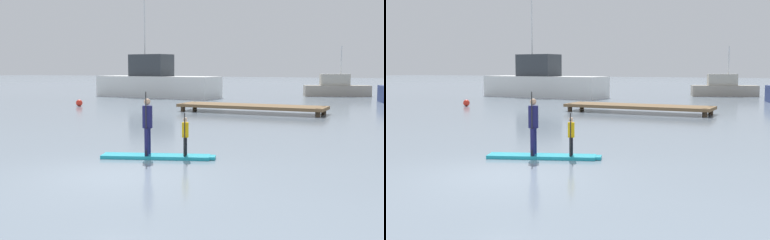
# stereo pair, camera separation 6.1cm
# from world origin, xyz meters

# --- Properties ---
(ground_plane) EXTENTS (240.00, 240.00, 0.00)m
(ground_plane) POSITION_xyz_m (0.00, 0.00, 0.00)
(ground_plane) COLOR gray
(paddleboard_near) EXTENTS (3.36, 1.68, 0.10)m
(paddleboard_near) POSITION_xyz_m (-0.27, 2.43, 0.05)
(paddleboard_near) COLOR #1E9EB2
(paddleboard_near) RESTS_ON ground
(paddler_adult) EXTENTS (0.38, 0.50, 1.88)m
(paddler_adult) POSITION_xyz_m (-0.56, 2.32, 1.06)
(paddler_adult) COLOR #19194C
(paddler_adult) RESTS_ON paddleboard_near
(paddler_child_solo) EXTENTS (0.25, 0.38, 1.26)m
(paddler_child_solo) POSITION_xyz_m (0.49, 2.69, 0.74)
(paddler_child_solo) COLOR black
(paddler_child_solo) RESTS_ON paddleboard_near
(fishing_boat_white_large) EXTENTS (11.82, 4.24, 11.77)m
(fishing_boat_white_large) POSITION_xyz_m (-15.16, 28.55, 1.30)
(fishing_boat_white_large) COLOR silver
(fishing_boat_white_large) RESTS_ON ground
(trawler_grey_distant) EXTENTS (6.18, 3.56, 4.65)m
(trawler_grey_distant) POSITION_xyz_m (-0.55, 36.76, 0.75)
(trawler_grey_distant) COLOR #9E9384
(trawler_grey_distant) RESTS_ON ground
(floating_dock) EXTENTS (8.77, 2.32, 0.46)m
(floating_dock) POSITION_xyz_m (-2.43, 17.49, 0.37)
(floating_dock) COLOR brown
(floating_dock) RESTS_ON ground
(mooring_buoy_mid) EXTENTS (0.45, 0.45, 0.45)m
(mooring_buoy_mid) POSITION_xyz_m (-14.74, 17.03, 0.23)
(mooring_buoy_mid) COLOR red
(mooring_buoy_mid) RESTS_ON ground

